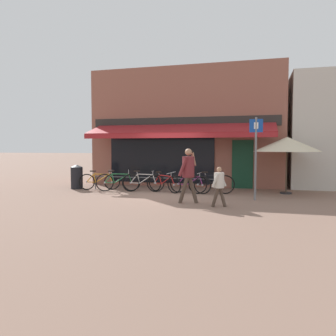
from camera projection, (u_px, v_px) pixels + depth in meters
The scene contains 14 objects.
ground_plane at pixel (161, 195), 12.12m from camera, with size 160.00×160.00×0.00m, color #846656.
shop_front at pixel (188, 128), 16.20m from camera, with size 9.00×4.54×5.47m.
bike_rack_rail at pixel (154, 179), 13.24m from camera, with size 5.37×0.04×0.57m.
bicycle_orange at pixel (99, 181), 13.73m from camera, with size 1.68×0.69×0.82m.
bicycle_green at pixel (118, 182), 13.27m from camera, with size 1.73×0.78×0.88m.
bicycle_silver at pixel (143, 182), 13.13m from camera, with size 1.72×0.52×0.86m.
bicycle_red at pixel (164, 183), 12.97m from camera, with size 1.59×0.91×0.84m.
bicycle_purple at pixel (190, 184), 12.67m from camera, with size 1.68×0.52×0.83m.
bicycle_black at pixel (212, 184), 12.51m from camera, with size 1.73×0.59×0.86m.
pedestrian_adult at pixel (188, 170), 10.41m from camera, with size 0.65×0.57×1.76m.
pedestrian_child at pixel (219, 183), 9.77m from camera, with size 0.47×0.42×1.22m.
litter_bin at pixel (77, 177), 14.08m from camera, with size 0.51×0.51×1.04m.
parking_sign at pixel (256, 150), 10.94m from camera, with size 0.44×0.07×2.79m.
cafe_parasol at pixel (287, 144), 12.47m from camera, with size 2.50×2.50×2.19m.
Camera 1 is at (3.41, -11.55, 1.78)m, focal length 35.00 mm.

